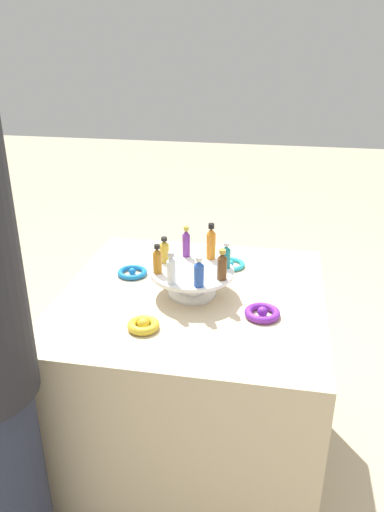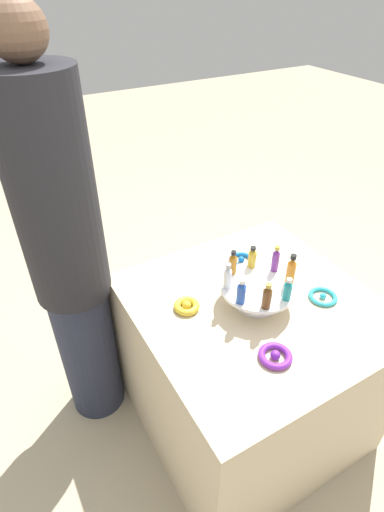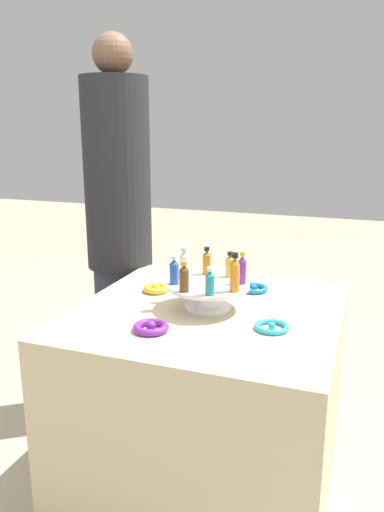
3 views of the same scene
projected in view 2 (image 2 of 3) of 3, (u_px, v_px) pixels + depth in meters
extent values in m
plane|color=tan|center=(241.00, 415.00, 1.90)|extent=(12.00, 12.00, 0.00)
cube|color=beige|center=(248.00, 366.00, 1.69)|extent=(0.86, 0.86, 0.72)
cylinder|color=white|center=(256.00, 302.00, 1.47)|extent=(0.16, 0.16, 0.01)
cylinder|color=white|center=(257.00, 295.00, 1.45)|extent=(0.08, 0.08, 0.07)
cylinder|color=white|center=(258.00, 287.00, 1.43)|extent=(0.27, 0.27, 0.01)
cylinder|color=orange|center=(290.00, 274.00, 1.40)|extent=(0.03, 0.03, 0.09)
cone|color=orange|center=(293.00, 261.00, 1.37)|extent=(0.03, 0.03, 0.02)
cylinder|color=black|center=(294.00, 257.00, 1.36)|extent=(0.02, 0.02, 0.02)
cylinder|color=#702D93|center=(275.00, 262.00, 1.47)|extent=(0.03, 0.03, 0.08)
cone|color=#702D93|center=(277.00, 251.00, 1.44)|extent=(0.03, 0.03, 0.02)
cylinder|color=gold|center=(277.00, 248.00, 1.43)|extent=(0.02, 0.02, 0.01)
cylinder|color=gold|center=(252.00, 260.00, 1.49)|extent=(0.03, 0.03, 0.06)
cone|color=gold|center=(253.00, 251.00, 1.47)|extent=(0.03, 0.03, 0.01)
cylinder|color=black|center=(253.00, 248.00, 1.46)|extent=(0.02, 0.02, 0.01)
cylinder|color=#AD6B19|center=(233.00, 265.00, 1.46)|extent=(0.03, 0.03, 0.07)
cone|color=#AD6B19|center=(233.00, 256.00, 1.43)|extent=(0.03, 0.03, 0.02)
cylinder|color=black|center=(234.00, 253.00, 1.43)|extent=(0.02, 0.02, 0.01)
cylinder|color=silver|center=(227.00, 279.00, 1.39)|extent=(0.03, 0.03, 0.07)
cone|color=silver|center=(228.00, 269.00, 1.37)|extent=(0.03, 0.03, 0.02)
cylinder|color=#B2B2B7|center=(228.00, 266.00, 1.36)|extent=(0.02, 0.02, 0.01)
cylinder|color=#234CAD|center=(241.00, 294.00, 1.33)|extent=(0.03, 0.03, 0.07)
cone|color=#234CAD|center=(242.00, 285.00, 1.31)|extent=(0.03, 0.03, 0.02)
cylinder|color=silver|center=(242.00, 281.00, 1.30)|extent=(0.02, 0.02, 0.01)
cylinder|color=brown|center=(267.00, 299.00, 1.31)|extent=(0.03, 0.03, 0.07)
cone|color=brown|center=(268.00, 289.00, 1.29)|extent=(0.03, 0.03, 0.02)
cylinder|color=#B79338|center=(269.00, 286.00, 1.28)|extent=(0.02, 0.02, 0.01)
cylinder|color=teal|center=(287.00, 292.00, 1.35)|extent=(0.03, 0.03, 0.06)
cone|color=teal|center=(289.00, 283.00, 1.32)|extent=(0.03, 0.03, 0.01)
cylinder|color=silver|center=(289.00, 280.00, 1.32)|extent=(0.02, 0.02, 0.01)
torus|color=blue|center=(241.00, 260.00, 1.67)|extent=(0.11, 0.11, 0.02)
sphere|color=blue|center=(241.00, 259.00, 1.67)|extent=(0.03, 0.03, 0.03)
torus|color=gold|center=(187.00, 306.00, 1.44)|extent=(0.09, 0.09, 0.03)
sphere|color=gold|center=(187.00, 305.00, 1.44)|extent=(0.04, 0.04, 0.04)
torus|color=purple|center=(275.00, 356.00, 1.26)|extent=(0.11, 0.11, 0.02)
sphere|color=purple|center=(275.00, 355.00, 1.26)|extent=(0.03, 0.03, 0.03)
torus|color=#2DB7CC|center=(323.00, 297.00, 1.49)|extent=(0.11, 0.11, 0.02)
sphere|color=#2DB7CC|center=(323.00, 296.00, 1.49)|extent=(0.02, 0.02, 0.02)
cylinder|color=#282D42|center=(89.00, 349.00, 1.77)|extent=(0.24, 0.24, 0.71)
cylinder|color=#232328|center=(54.00, 197.00, 1.32)|extent=(0.29, 0.29, 0.81)
sphere|color=brown|center=(15.00, 29.00, 1.04)|extent=(0.17, 0.17, 0.17)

